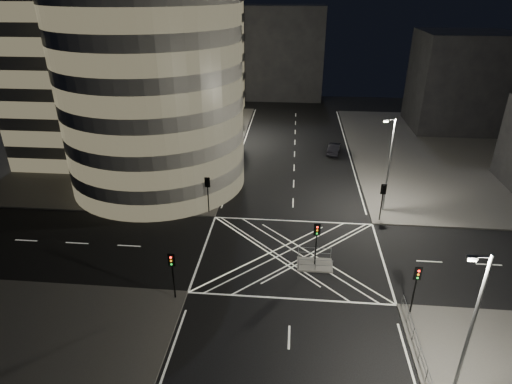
# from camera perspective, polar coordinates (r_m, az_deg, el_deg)

# --- Properties ---
(ground) EXTENTS (120.00, 120.00, 0.00)m
(ground) POSITION_cam_1_polar(r_m,az_deg,el_deg) (38.79, 4.76, -8.28)
(ground) COLOR black
(ground) RESTS_ON ground
(sidewalk_far_left) EXTENTS (42.00, 42.00, 0.15)m
(sidewalk_far_left) POSITION_cam_1_polar(r_m,az_deg,el_deg) (69.18, -19.74, 6.23)
(sidewalk_far_left) COLOR #524F4D
(sidewalk_far_left) RESTS_ON ground
(sidewalk_far_right) EXTENTS (42.00, 42.00, 0.15)m
(sidewalk_far_right) POSITION_cam_1_polar(r_m,az_deg,el_deg) (69.39, 29.94, 4.27)
(sidewalk_far_right) COLOR #524F4D
(sidewalk_far_right) RESTS_ON ground
(central_island) EXTENTS (3.00, 2.00, 0.15)m
(central_island) POSITION_cam_1_polar(r_m,az_deg,el_deg) (37.58, 7.81, -9.59)
(central_island) COLOR slate
(central_island) RESTS_ON ground
(office_tower_curved) EXTENTS (30.00, 29.00, 27.20)m
(office_tower_curved) POSITION_cam_1_polar(r_m,az_deg,el_deg) (55.51, -17.12, 15.50)
(office_tower_curved) COLOR gray
(office_tower_curved) RESTS_ON sidewalk_far_left
(office_block_rear) EXTENTS (24.00, 16.00, 22.00)m
(office_block_rear) POSITION_cam_1_polar(r_m,az_deg,el_deg) (77.90, -11.57, 17.75)
(office_block_rear) COLOR gray
(office_block_rear) RESTS_ON sidewalk_far_left
(building_right_far) EXTENTS (14.00, 12.00, 15.00)m
(building_right_far) POSITION_cam_1_polar(r_m,az_deg,el_deg) (77.97, 25.54, 13.19)
(building_right_far) COLOR black
(building_right_far) RESTS_ON sidewalk_far_right
(building_far_end) EXTENTS (18.00, 8.00, 18.00)m
(building_far_end) POSITION_cam_1_polar(r_m,az_deg,el_deg) (91.02, 2.99, 17.99)
(building_far_end) COLOR black
(building_far_end) RESTS_ON ground
(tree_a) EXTENTS (3.97, 3.97, 6.72)m
(tree_a) POSITION_cam_1_polar(r_m,az_deg,el_deg) (45.69, -8.13, 3.64)
(tree_a) COLOR black
(tree_a) RESTS_ON sidewalk_far_left
(tree_b) EXTENTS (5.18, 5.18, 7.56)m
(tree_b) POSITION_cam_1_polar(r_m,az_deg,el_deg) (51.10, -6.67, 6.36)
(tree_b) COLOR black
(tree_b) RESTS_ON sidewalk_far_left
(tree_c) EXTENTS (3.77, 3.77, 6.91)m
(tree_c) POSITION_cam_1_polar(r_m,az_deg,el_deg) (56.62, -5.48, 8.56)
(tree_c) COLOR black
(tree_c) RESTS_ON sidewalk_far_left
(tree_d) EXTENTS (5.53, 5.53, 8.71)m
(tree_d) POSITION_cam_1_polar(r_m,az_deg,el_deg) (62.06, -4.52, 10.94)
(tree_d) COLOR black
(tree_d) RESTS_ON sidewalk_far_left
(tree_e) EXTENTS (4.38, 4.38, 6.45)m
(tree_e) POSITION_cam_1_polar(r_m,az_deg,el_deg) (68.20, -3.64, 10.97)
(tree_e) COLOR black
(tree_e) RESTS_ON sidewalk_far_left
(traffic_signal_fl) EXTENTS (0.55, 0.22, 4.00)m
(traffic_signal_fl) POSITION_cam_1_polar(r_m,az_deg,el_deg) (44.05, -6.46, 0.48)
(traffic_signal_fl) COLOR black
(traffic_signal_fl) RESTS_ON sidewalk_far_left
(traffic_signal_nl) EXTENTS (0.55, 0.22, 4.00)m
(traffic_signal_nl) POSITION_cam_1_polar(r_m,az_deg,el_deg) (32.70, -11.10, -9.87)
(traffic_signal_nl) COLOR black
(traffic_signal_nl) RESTS_ON sidewalk_near_left
(traffic_signal_fr) EXTENTS (0.55, 0.22, 4.00)m
(traffic_signal_fr) POSITION_cam_1_polar(r_m,az_deg,el_deg) (44.15, 16.54, -0.44)
(traffic_signal_fr) COLOR black
(traffic_signal_fr) RESTS_ON sidewalk_far_right
(traffic_signal_nr) EXTENTS (0.55, 0.22, 4.00)m
(traffic_signal_nr) POSITION_cam_1_polar(r_m,az_deg,el_deg) (32.84, 20.58, -11.08)
(traffic_signal_nr) COLOR black
(traffic_signal_nr) RESTS_ON sidewalk_near_right
(traffic_signal_island) EXTENTS (0.55, 0.22, 4.00)m
(traffic_signal_island) POSITION_cam_1_polar(r_m,az_deg,el_deg) (36.01, 8.09, -5.92)
(traffic_signal_island) COLOR black
(traffic_signal_island) RESTS_ON central_island
(street_lamp_left_near) EXTENTS (1.25, 0.25, 10.00)m
(street_lamp_left_near) POSITION_cam_1_polar(r_m,az_deg,el_deg) (47.85, -6.17, 6.04)
(street_lamp_left_near) COLOR slate
(street_lamp_left_near) RESTS_ON sidewalk_far_left
(street_lamp_left_far) EXTENTS (1.25, 0.25, 10.00)m
(street_lamp_left_far) POSITION_cam_1_polar(r_m,az_deg,el_deg) (64.80, -3.13, 11.52)
(street_lamp_left_far) COLOR slate
(street_lamp_left_far) RESTS_ON sidewalk_far_left
(street_lamp_right_far) EXTENTS (1.25, 0.25, 10.00)m
(street_lamp_right_far) POSITION_cam_1_polar(r_m,az_deg,el_deg) (45.21, 17.28, 3.75)
(street_lamp_right_far) COLOR slate
(street_lamp_right_far) RESTS_ON sidewalk_far_right
(street_lamp_right_near) EXTENTS (1.25, 0.25, 10.00)m
(street_lamp_right_near) POSITION_cam_1_polar(r_m,az_deg,el_deg) (26.19, 26.64, -15.83)
(street_lamp_right_near) COLOR slate
(street_lamp_right_near) RESTS_ON sidewalk_near_right
(railing_near_right) EXTENTS (0.06, 11.70, 1.10)m
(railing_near_right) POSITION_cam_1_polar(r_m,az_deg,el_deg) (30.28, 21.38, -20.55)
(railing_near_right) COLOR slate
(railing_near_right) RESTS_ON sidewalk_near_right
(railing_island_south) EXTENTS (2.80, 0.06, 1.10)m
(railing_island_south) POSITION_cam_1_polar(r_m,az_deg,el_deg) (36.49, 7.92, -9.61)
(railing_island_south) COLOR slate
(railing_island_south) RESTS_ON central_island
(railing_island_north) EXTENTS (2.80, 0.06, 1.10)m
(railing_island_north) POSITION_cam_1_polar(r_m,az_deg,el_deg) (37.97, 7.83, -8.03)
(railing_island_north) COLOR slate
(railing_island_north) RESTS_ON central_island
(sedan) EXTENTS (2.40, 4.73, 1.49)m
(sedan) POSITION_cam_1_polar(r_m,az_deg,el_deg) (61.85, 10.37, 5.74)
(sedan) COLOR black
(sedan) RESTS_ON ground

